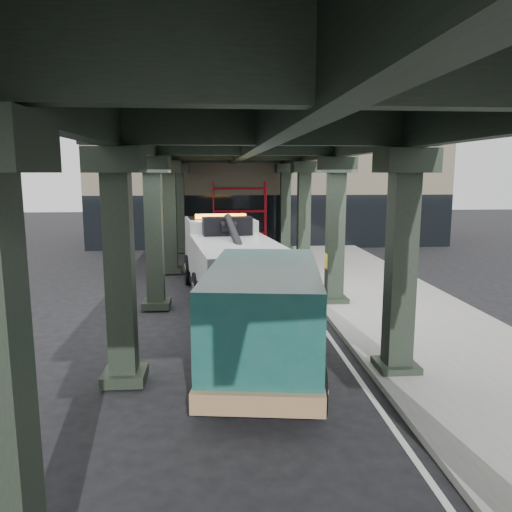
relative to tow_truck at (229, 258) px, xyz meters
name	(u,v)px	position (x,y,z in m)	size (l,w,h in m)	color
ground	(264,324)	(0.93, -3.29, -1.49)	(90.00, 90.00, 0.00)	black
sidewalk	(387,302)	(5.43, -1.29, -1.41)	(5.00, 40.00, 0.15)	gray
lane_stripe	(307,306)	(2.63, -1.29, -1.48)	(0.12, 38.00, 0.01)	silver
viaduct	(246,142)	(0.53, -1.29, 3.97)	(7.40, 32.00, 6.40)	black
building	(265,180)	(2.93, 16.71, 2.51)	(22.00, 10.00, 8.00)	#C6B793
scaffolding	(239,214)	(0.93, 11.35, 0.62)	(3.08, 0.88, 4.00)	red
tow_truck	(229,258)	(0.00, 0.00, 0.00)	(3.72, 9.54, 3.05)	black
towed_van	(265,314)	(0.60, -6.87, -0.13)	(3.22, 6.49, 2.53)	#134641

